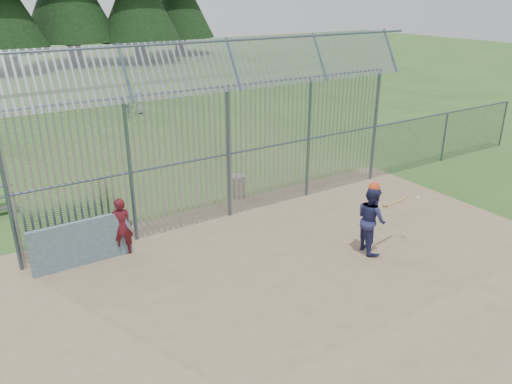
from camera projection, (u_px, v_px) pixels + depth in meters
ground at (298, 264)px, 12.74m from camera, size 120.00×120.00×0.00m
dirt_infield at (310, 272)px, 12.35m from camera, size 14.00×10.00×0.02m
dugout_wall at (82, 243)px, 12.47m from camera, size 2.50×0.12×1.20m
batter at (371, 219)px, 13.03m from camera, size 0.90×1.04×1.82m
onlooker at (121, 226)px, 12.91m from camera, size 0.64×0.49×1.58m
bg_kid_standing at (139, 102)px, 28.02m from camera, size 0.71×0.47×1.41m
bg_kid_seated at (129, 110)px, 27.10m from camera, size 0.62×0.41×0.97m
batting_gear at (378, 190)px, 12.77m from camera, size 1.54×0.50×0.70m
trash_can at (237, 186)px, 16.80m from camera, size 0.56×0.56×0.82m
backstop_fence at (280, 134)px, 15.44m from camera, size 20.09×0.81×5.30m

